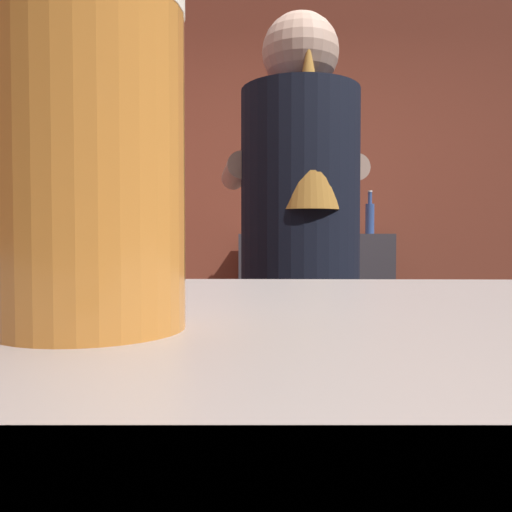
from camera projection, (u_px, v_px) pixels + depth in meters
wall_back at (284, 204)px, 3.43m from camera, size 5.20×0.10×2.70m
prep_counter at (388, 416)px, 1.93m from camera, size 2.10×0.60×0.88m
back_shelf at (314, 326)px, 3.17m from camera, size 0.92×0.36×1.15m
bartender at (300, 272)px, 1.46m from camera, size 0.46×0.53×1.76m
mixing_bowl at (262, 290)px, 2.03m from camera, size 0.20×0.20×0.05m
chefs_knife at (369, 300)px, 1.87m from camera, size 0.24×0.05×0.01m
pint_glass_near at (91, 151)px, 0.20m from camera, size 0.08×0.08×0.14m
bottle_soy at (305, 218)px, 3.06m from camera, size 0.07×0.07×0.24m
bottle_vinegar at (291, 223)px, 3.16m from camera, size 0.07×0.07×0.18m
bottle_olive_oil at (370, 217)px, 3.10m from camera, size 0.05×0.05×0.26m
bottle_hot_sauce at (260, 222)px, 3.16m from camera, size 0.06×0.06×0.19m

